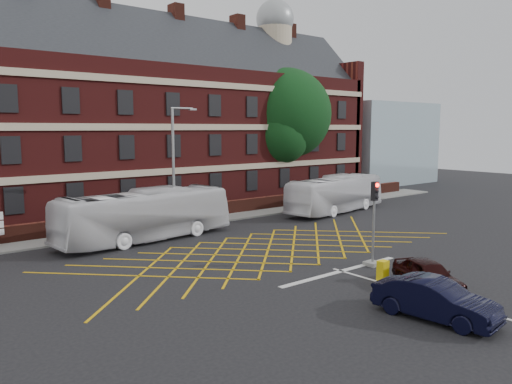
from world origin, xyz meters
TOP-DOWN VIEW (x-y plane):
  - ground at (0.00, 0.00)m, footprint 120.00×120.00m
  - victorian_building at (0.25, 22.00)m, footprint 51.00×12.17m
  - boundary_wall at (0.00, 13.00)m, footprint 56.00×0.50m
  - far_pavement at (0.00, 12.00)m, footprint 60.00×3.00m
  - glass_block at (34.00, 21.00)m, footprint 14.00×10.00m
  - box_junction_hatching at (0.00, 2.00)m, footprint 8.22×8.22m
  - stop_line at (0.00, -3.50)m, footprint 8.00×0.30m
  - centre_line at (0.00, -10.00)m, footprint 0.15×14.00m
  - bus_left at (-4.26, 8.64)m, footprint 11.60×3.69m
  - bus_right at (12.75, 8.30)m, footprint 11.10×4.16m
  - car_navy at (-2.05, -9.73)m, footprint 2.08×4.62m
  - car_maroon at (0.83, -7.65)m, footprint 2.88×4.10m
  - deciduous_tree at (15.78, 17.79)m, footprint 9.01×9.01m
  - traffic_light_near at (1.99, -3.82)m, footprint 0.70×0.70m
  - street_lamp at (-2.03, 8.88)m, footprint 2.25×1.00m
  - utility_cabinet at (0.30, -5.69)m, footprint 0.47×0.37m

SIDE VIEW (x-z plane):
  - ground at x=0.00m, z-range 0.00..0.00m
  - box_junction_hatching at x=0.00m, z-range 0.00..0.02m
  - stop_line at x=0.00m, z-range 0.00..0.02m
  - centre_line at x=0.00m, z-range 0.00..0.02m
  - far_pavement at x=0.00m, z-range 0.00..0.12m
  - utility_cabinet at x=0.30m, z-range 0.00..0.94m
  - boundary_wall at x=0.00m, z-range 0.00..1.10m
  - car_maroon at x=0.83m, z-range 0.00..1.30m
  - car_navy at x=-2.05m, z-range 0.00..1.47m
  - bus_right at x=12.75m, z-range 0.00..3.02m
  - bus_left at x=-4.26m, z-range 0.00..3.18m
  - traffic_light_near at x=1.99m, z-range -0.37..3.90m
  - street_lamp at x=-2.03m, z-range -1.34..6.89m
  - glass_block at x=34.00m, z-range 0.00..10.00m
  - deciduous_tree at x=15.78m, z-range 1.28..14.10m
  - victorian_building at x=0.25m, z-range -2.36..18.04m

